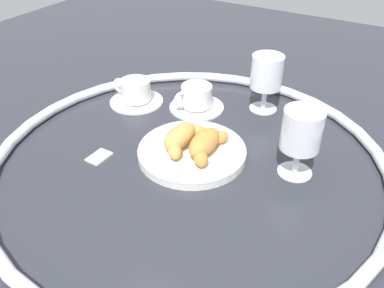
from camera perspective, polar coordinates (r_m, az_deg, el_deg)
ground_plane at (r=0.85m, az=-0.37°, el=-2.58°), size 2.20×2.20×0.00m
table_chrome_rim at (r=0.84m, az=-0.37°, el=-1.93°), size 0.80×0.80×0.02m
pastry_plate at (r=0.86m, az=0.00°, el=-1.03°), size 0.23×0.23×0.02m
croissant_large at (r=0.85m, az=-1.49°, el=0.97°), size 0.14×0.06×0.04m
croissant_small at (r=0.83m, az=1.90°, el=0.08°), size 0.14×0.07×0.04m
coffee_cup_near at (r=1.03m, az=0.58°, el=6.25°), size 0.14×0.14×0.06m
coffee_cup_far at (r=1.07m, az=-7.81°, el=6.99°), size 0.14×0.14×0.06m
juice_glass_left at (r=1.01m, az=10.25°, el=9.46°), size 0.08×0.08×0.14m
juice_glass_right at (r=0.80m, az=14.83°, el=1.50°), size 0.08×0.08×0.14m
sugar_packet at (r=0.88m, az=-12.71°, el=-1.62°), size 0.05×0.04×0.01m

